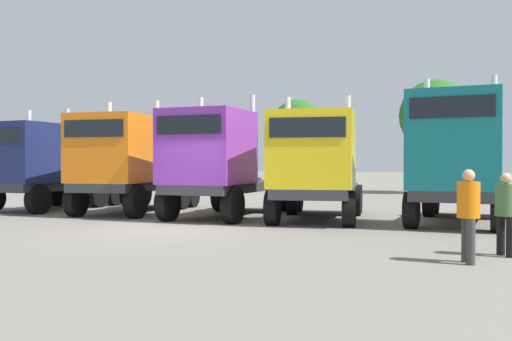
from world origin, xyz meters
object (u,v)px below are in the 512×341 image
at_px(semi_truck_teal, 457,157).
at_px(visitor_with_camera, 506,208).
at_px(semi_truck_purple, 217,162).
at_px(visitor_in_hivis, 468,209).
at_px(semi_truck_navy, 36,166).
at_px(semi_truck_orange, 123,163).
at_px(semi_truck_yellow, 315,165).

distance_m(semi_truck_teal, visitor_with_camera, 5.45).
bearing_deg(semi_truck_purple, semi_truck_teal, 93.74).
height_order(semi_truck_teal, visitor_with_camera, semi_truck_teal).
relative_size(semi_truck_purple, visitor_in_hivis, 3.83).
xyz_separation_m(semi_truck_navy, semi_truck_teal, (14.97, -0.73, 0.26)).
height_order(semi_truck_orange, visitor_in_hivis, semi_truck_orange).
height_order(semi_truck_purple, visitor_in_hivis, semi_truck_purple).
xyz_separation_m(semi_truck_navy, semi_truck_yellow, (10.87, -0.89, 0.02)).
bearing_deg(semi_truck_orange, visitor_with_camera, 61.87).
height_order(semi_truck_navy, semi_truck_orange, semi_truck_orange).
bearing_deg(semi_truck_teal, visitor_with_camera, 14.06).
distance_m(semi_truck_purple, visitor_with_camera, 9.68).
distance_m(semi_truck_purple, visitor_in_hivis, 9.73).
xyz_separation_m(semi_truck_navy, visitor_in_hivis, (14.94, -7.10, -0.73)).
distance_m(semi_truck_navy, semi_truck_yellow, 10.91).
xyz_separation_m(semi_truck_purple, visitor_in_hivis, (7.32, -6.34, -0.85)).
xyz_separation_m(semi_truck_purple, semi_truck_yellow, (3.26, -0.13, -0.10)).
bearing_deg(semi_truck_yellow, visitor_with_camera, 38.28).
relative_size(semi_truck_orange, visitor_in_hivis, 3.70).
relative_size(semi_truck_teal, visitor_in_hivis, 3.79).
bearing_deg(semi_truck_yellow, semi_truck_orange, -99.23).
bearing_deg(visitor_with_camera, semi_truck_teal, 66.73).
relative_size(semi_truck_navy, visitor_in_hivis, 3.44).
xyz_separation_m(semi_truck_teal, visitor_in_hivis, (-0.03, -6.36, -0.99)).
bearing_deg(visitor_with_camera, semi_truck_purple, 115.95).
relative_size(semi_truck_orange, semi_truck_yellow, 1.02).
height_order(semi_truck_navy, semi_truck_purple, semi_truck_purple).
distance_m(semi_truck_navy, semi_truck_teal, 14.99).
distance_m(semi_truck_orange, semi_truck_teal, 11.06).
distance_m(semi_truck_orange, semi_truck_yellow, 6.98).
relative_size(semi_truck_navy, semi_truck_yellow, 0.95).
relative_size(semi_truck_navy, semi_truck_orange, 0.93).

